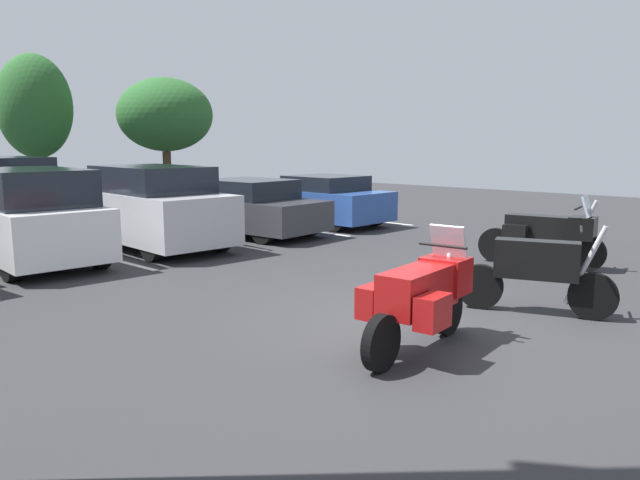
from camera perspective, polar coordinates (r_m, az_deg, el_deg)
name	(u,v)px	position (r m, az deg, el deg)	size (l,w,h in m)	color
ground	(408,327)	(8.24, 8.19, -8.03)	(44.00, 44.00, 0.10)	#2D2D30
motorcycle_touring	(422,294)	(7.08, 9.53, -5.00)	(2.17, 1.00, 1.38)	black
motorcycle_second	(545,233)	(12.36, 20.31, 0.66)	(0.98, 2.36, 1.40)	black
motorcycle_third	(537,271)	(8.93, 19.61, -2.74)	(0.91, 2.03, 1.29)	black
parking_stripes	(22,263)	(13.38, -26.04, -1.97)	(19.87, 5.05, 0.01)	silver
car_white	(29,217)	(13.15, -25.55, 1.92)	(2.16, 4.38, 1.86)	white
car_silver	(150,207)	(14.28, -15.58, 2.95)	(2.19, 4.73, 1.84)	#B7B7BC
car_charcoal	(245,208)	(15.87, -7.06, 3.01)	(2.17, 4.58, 1.42)	#38383D
car_blue	(318,200)	(17.73, -0.21, 3.73)	(2.04, 4.49, 1.42)	#2D519E
car_far_navy	(2,190)	(20.62, -27.57, 4.20)	(1.95, 4.83, 1.94)	navy
car_far_green	(90,192)	(21.88, -20.72, 4.24)	(2.20, 4.91, 1.47)	#235638
tree_rear	(165,115)	(25.92, -14.27, 11.26)	(3.81, 3.81, 4.92)	#4C3823
tree_center_left	(35,107)	(27.03, -25.11, 11.23)	(2.85, 2.85, 5.78)	#4C3823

